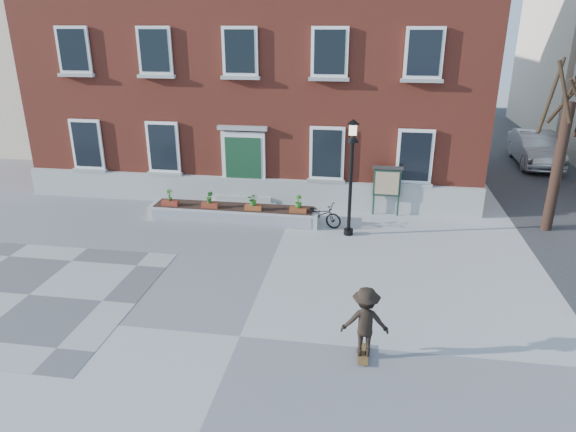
% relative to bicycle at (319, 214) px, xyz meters
% --- Properties ---
extents(ground, '(100.00, 100.00, 0.00)m').
position_rel_bicycle_xyz_m(ground, '(-1.12, -7.11, -0.44)').
color(ground, '#9E9EA1').
rests_on(ground, ground).
extents(checker_patch, '(6.00, 6.00, 0.01)m').
position_rel_bicycle_xyz_m(checker_patch, '(-7.12, -6.11, -0.43)').
color(checker_patch, '#535355').
rests_on(checker_patch, ground).
extents(distant_building, '(10.00, 12.00, 13.00)m').
position_rel_bicycle_xyz_m(distant_building, '(-19.12, 12.89, 6.06)').
color(distant_building, beige).
rests_on(distant_building, ground).
extents(bicycle, '(1.76, 1.06, 0.87)m').
position_rel_bicycle_xyz_m(bicycle, '(0.00, 0.00, 0.00)').
color(bicycle, black).
rests_on(bicycle, ground).
extents(parked_car, '(1.91, 5.06, 1.65)m').
position_rel_bicycle_xyz_m(parked_car, '(9.91, 9.99, 0.39)').
color(parked_car, '#AEB0B2').
rests_on(parked_car, ground).
extents(brick_building, '(18.40, 10.85, 12.60)m').
position_rel_bicycle_xyz_m(brick_building, '(-3.12, 6.87, 5.86)').
color(brick_building, '#953928').
rests_on(brick_building, ground).
extents(planter_assembly, '(6.20, 1.12, 1.15)m').
position_rel_bicycle_xyz_m(planter_assembly, '(-3.11, 0.07, -0.13)').
color(planter_assembly, beige).
rests_on(planter_assembly, ground).
extents(bare_tree, '(1.83, 1.83, 6.16)m').
position_rel_bicycle_xyz_m(bare_tree, '(7.88, 0.90, 2.35)').
color(bare_tree, '#301E15').
rests_on(bare_tree, ground).
extents(lamp_post, '(0.40, 0.40, 3.93)m').
position_rel_bicycle_xyz_m(lamp_post, '(1.07, -0.64, 2.10)').
color(lamp_post, black).
rests_on(lamp_post, ground).
extents(notice_board, '(1.10, 0.16, 1.87)m').
position_rel_bicycle_xyz_m(notice_board, '(2.34, 1.47, 0.83)').
color(notice_board, '#1B3728').
rests_on(notice_board, ground).
extents(skateboarder, '(1.06, 0.78, 1.65)m').
position_rel_bicycle_xyz_m(skateboarder, '(1.70, -7.42, 0.42)').
color(skateboarder, brown).
rests_on(skateboarder, ground).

